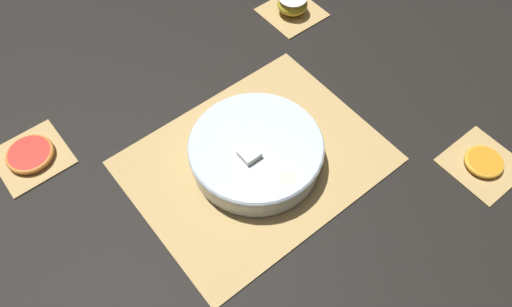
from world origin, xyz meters
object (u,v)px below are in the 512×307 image
object	(u,v)px
apple_half	(292,4)
grapefruit_slice	(30,154)
fruit_salad_bowl	(256,151)
orange_slice_whole	(484,162)

from	to	relation	value
apple_half	grapefruit_slice	size ratio (longest dim) A/B	0.79
fruit_salad_bowl	apple_half	xyz separation A→B (m)	(-0.32, -0.27, -0.01)
fruit_salad_bowl	orange_slice_whole	bearing A→B (deg)	140.28
apple_half	orange_slice_whole	distance (m)	0.53
grapefruit_slice	fruit_salad_bowl	bearing A→B (deg)	140.04
orange_slice_whole	fruit_salad_bowl	bearing A→B (deg)	-39.72
fruit_salad_bowl	orange_slice_whole	world-z (taller)	fruit_salad_bowl
apple_half	fruit_salad_bowl	bearing A→B (deg)	39.84
orange_slice_whole	grapefruit_slice	distance (m)	0.83
apple_half	grapefruit_slice	distance (m)	0.63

